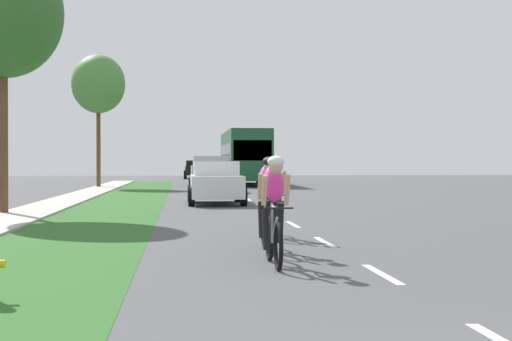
% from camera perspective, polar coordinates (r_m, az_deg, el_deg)
% --- Properties ---
extents(ground_plane, '(120.00, 120.00, 0.00)m').
position_cam_1_polar(ground_plane, '(23.94, 0.70, -2.93)').
color(ground_plane, '#4C4C4F').
extents(grass_verge, '(2.99, 70.00, 0.01)m').
position_cam_1_polar(grass_verge, '(23.89, -10.76, -2.94)').
color(grass_verge, '#2D6026').
rests_on(grass_verge, ground_plane).
extents(sidewalk_concrete, '(1.61, 70.00, 0.10)m').
position_cam_1_polar(sidewalk_concrete, '(24.20, -16.20, -2.91)').
color(sidewalk_concrete, '#B2ADA3').
rests_on(sidewalk_concrete, ground_plane).
extents(lane_markings_center, '(0.12, 53.80, 0.01)m').
position_cam_1_polar(lane_markings_center, '(27.91, -0.21, -2.41)').
color(lane_markings_center, white).
rests_on(lane_markings_center, ground_plane).
extents(cyclist_lead, '(0.42, 1.72, 1.58)m').
position_cam_1_polar(cyclist_lead, '(10.75, 1.37, -2.98)').
color(cyclist_lead, black).
rests_on(cyclist_lead, ground_plane).
extents(cyclist_trailing, '(0.42, 1.72, 1.58)m').
position_cam_1_polar(cyclist_trailing, '(12.44, 0.93, -2.49)').
color(cyclist_trailing, black).
rests_on(cyclist_trailing, ground_plane).
extents(cyclist_distant, '(0.42, 1.72, 1.58)m').
position_cam_1_polar(cyclist_distant, '(14.76, 1.39, -2.00)').
color(cyclist_distant, black).
rests_on(cyclist_distant, ground_plane).
extents(sedan_white, '(1.98, 4.30, 1.52)m').
position_cam_1_polar(sedan_white, '(26.78, -3.06, -0.91)').
color(sedan_white, silver).
rests_on(sedan_white, ground_plane).
extents(suv_silver, '(2.15, 4.70, 1.79)m').
position_cam_1_polar(suv_silver, '(37.93, -3.48, -0.18)').
color(suv_silver, '#A5A8AD').
rests_on(suv_silver, ground_plane).
extents(bus_dark_green, '(2.78, 11.60, 3.48)m').
position_cam_1_polar(bus_dark_green, '(49.47, -0.89, 1.20)').
color(bus_dark_green, '#194C2D').
rests_on(bus_dark_green, ground_plane).
extents(pickup_black, '(2.22, 5.10, 1.64)m').
position_cam_1_polar(pickup_black, '(67.57, -4.56, 0.07)').
color(pickup_black, black).
rests_on(pickup_black, ground_plane).
extents(street_tree_near, '(3.39, 3.39, 7.63)m').
position_cam_1_polar(street_tree_near, '(23.02, -18.62, 11.24)').
color(street_tree_near, brown).
rests_on(street_tree_near, ground_plane).
extents(street_tree_far, '(3.14, 3.14, 7.83)m').
position_cam_1_polar(street_tree_far, '(45.46, -11.87, 6.41)').
color(street_tree_far, brown).
rests_on(street_tree_far, ground_plane).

